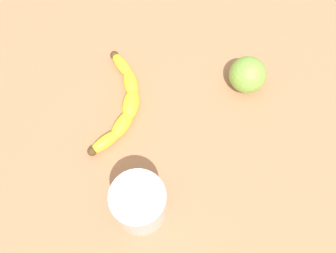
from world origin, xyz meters
The scene contains 4 objects.
wooden_tabletop centered at (0.00, 0.00, 1.50)cm, with size 120.00×120.00×3.00cm, color #AE7651.
banana centered at (-0.63, -19.15, 4.61)cm, with size 21.97×11.90×3.21cm.
smoothie_glass centered at (15.64, -6.54, 7.75)cm, with size 9.01×9.01×10.13cm.
green_apple_fruit centered at (-16.08, 0.17, 6.62)cm, with size 7.23×7.23×7.23cm, color #84B747.
Camera 1 is at (25.57, 3.78, 71.98)cm, focal length 41.64 mm.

